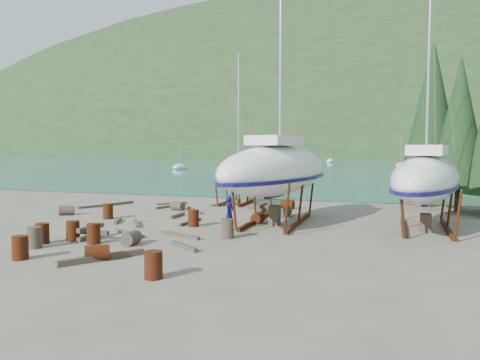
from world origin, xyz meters
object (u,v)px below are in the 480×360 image
(large_sailboat_far, at_px, (426,178))
(worker, at_px, (229,213))
(small_sailboat_shore, at_px, (237,179))
(large_sailboat_near, at_px, (277,170))

(large_sailboat_far, distance_m, worker, 9.97)
(large_sailboat_far, relative_size, small_sailboat_shore, 1.46)
(large_sailboat_far, height_order, small_sailboat_shore, large_sailboat_far)
(large_sailboat_near, bearing_deg, small_sailboat_shore, 133.09)
(large_sailboat_near, relative_size, worker, 10.34)
(small_sailboat_shore, bearing_deg, large_sailboat_far, -54.76)
(large_sailboat_near, height_order, small_sailboat_shore, large_sailboat_near)
(large_sailboat_far, xyz_separation_m, small_sailboat_shore, (-12.40, 7.30, -0.80))
(large_sailboat_far, relative_size, worker, 9.04)
(large_sailboat_near, relative_size, large_sailboat_far, 1.14)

